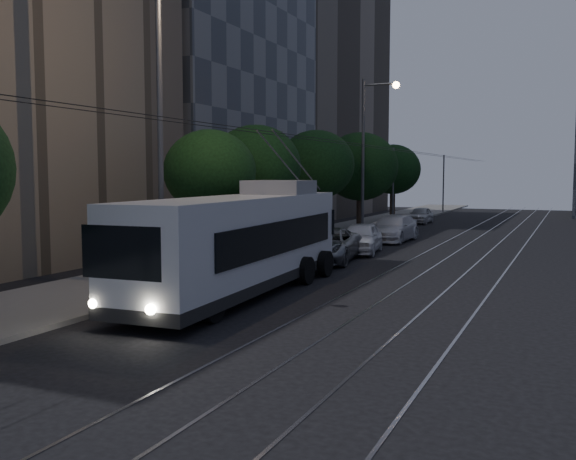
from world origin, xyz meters
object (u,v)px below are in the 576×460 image
(streetlamp_near, at_px, (170,94))
(car_white_a, at_px, (361,238))
(trolleybus, at_px, (243,242))
(car_white_c, at_px, (393,225))
(streetlamp_far, at_px, (369,142))
(car_white_d, at_px, (420,215))
(car_white_b, at_px, (393,229))
(pickup_silver, at_px, (326,245))

(streetlamp_near, bearing_deg, car_white_a, 78.26)
(car_white_a, bearing_deg, trolleybus, -99.41)
(car_white_c, xyz_separation_m, streetlamp_far, (-1.24, -1.50, 5.45))
(car_white_d, bearing_deg, streetlamp_far, -93.94)
(trolleybus, distance_m, car_white_b, 18.67)
(trolleybus, relative_size, car_white_d, 3.22)
(streetlamp_far, bearing_deg, car_white_d, 86.43)
(streetlamp_near, bearing_deg, car_white_d, 88.19)
(car_white_a, height_order, car_white_b, car_white_a)
(car_white_d, bearing_deg, car_white_a, -86.01)
(car_white_b, distance_m, streetlamp_near, 20.25)
(car_white_d, height_order, streetlamp_far, streetlamp_far)
(trolleybus, bearing_deg, car_white_b, 86.22)
(trolleybus, xyz_separation_m, car_white_a, (0.20, 12.32, -0.96))
(car_white_a, height_order, streetlamp_near, streetlamp_near)
(car_white_a, height_order, streetlamp_far, streetlamp_far)
(trolleybus, relative_size, streetlamp_near, 1.13)
(pickup_silver, height_order, car_white_b, pickup_silver)
(trolleybus, relative_size, pickup_silver, 2.29)
(car_white_a, height_order, car_white_d, car_white_a)
(pickup_silver, distance_m, car_white_a, 3.78)
(car_white_a, distance_m, car_white_c, 10.55)
(car_white_c, bearing_deg, streetlamp_near, -77.10)
(car_white_d, height_order, streetlamp_near, streetlamp_near)
(streetlamp_near, bearing_deg, car_white_b, 82.07)
(pickup_silver, distance_m, streetlamp_near, 11.08)
(car_white_a, xyz_separation_m, car_white_c, (-1.11, 10.49, -0.14))
(trolleybus, height_order, pickup_silver, trolleybus)
(car_white_a, relative_size, car_white_c, 1.17)
(pickup_silver, distance_m, car_white_c, 14.26)
(pickup_silver, height_order, car_white_a, car_white_a)
(car_white_c, distance_m, streetlamp_near, 24.16)
(car_white_a, height_order, car_white_c, car_white_a)
(car_white_d, xyz_separation_m, streetlamp_near, (-1.07, -33.83, 6.04))
(car_white_d, bearing_deg, pickup_silver, -87.73)
(car_white_b, height_order, car_white_d, car_white_b)
(trolleybus, xyz_separation_m, streetlamp_near, (-2.47, -0.52, 4.97))
(pickup_silver, xyz_separation_m, car_white_b, (0.46, 10.08, -0.01))
(pickup_silver, height_order, streetlamp_near, streetlamp_near)
(car_white_b, bearing_deg, car_white_c, 106.98)
(trolleybus, distance_m, streetlamp_near, 5.57)
(streetlamp_near, relative_size, streetlamp_far, 1.11)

